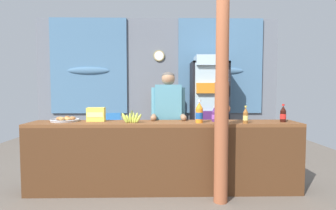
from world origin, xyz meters
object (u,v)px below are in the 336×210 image
plastic_lawn_chair (110,133)px  soda_bottle_cola (283,114)px  timber_post (222,87)px  snack_box_instant_noodle (96,114)px  shopkeeper (168,113)px  soda_bottle_grape_soda (214,115)px  drink_fridge (209,100)px  banana_bunch (132,118)px  soda_bottle_iced_tea (246,116)px  soda_bottle_orange_soda (199,113)px  stall_counter (164,150)px  pastry_tray (65,120)px  bottle_shelf_rack (166,118)px

plastic_lawn_chair → soda_bottle_cola: 3.09m
timber_post → snack_box_instant_noodle: (-1.56, 0.47, -0.36)m
timber_post → snack_box_instant_noodle: 1.67m
plastic_lawn_chair → shopkeeper: shopkeeper is taller
soda_bottle_grape_soda → soda_bottle_cola: bearing=-4.1°
timber_post → drink_fridge: bearing=83.4°
banana_bunch → plastic_lawn_chair: bearing=109.6°
soda_bottle_iced_tea → timber_post: bearing=-147.2°
soda_bottle_orange_soda → soda_bottle_grape_soda: bearing=29.5°
plastic_lawn_chair → soda_bottle_grape_soda: soda_bottle_grape_soda is taller
stall_counter → soda_bottle_grape_soda: (0.65, 0.14, 0.44)m
soda_bottle_iced_tea → drink_fridge: bearing=92.0°
soda_bottle_iced_tea → soda_bottle_grape_soda: 0.40m
soda_bottle_grape_soda → pastry_tray: 1.97m
soda_bottle_orange_soda → soda_bottle_grape_soda: soda_bottle_orange_soda is taller
bottle_shelf_rack → pastry_tray: (-1.35, -2.15, 0.23)m
banana_bunch → soda_bottle_iced_tea: bearing=-2.9°
stall_counter → plastic_lawn_chair: 2.00m
timber_post → drink_fridge: size_ratio=1.42×
timber_post → soda_bottle_iced_tea: bearing=32.8°
soda_bottle_grape_soda → snack_box_instant_noodle: bearing=178.0°
drink_fridge → soda_bottle_cola: drink_fridge is taller
shopkeeper → timber_post: bearing=-51.9°
soda_bottle_orange_soda → banana_bunch: soda_bottle_orange_soda is taller
stall_counter → timber_post: size_ratio=1.23×
banana_bunch → stall_counter: bearing=-3.1°
timber_post → soda_bottle_grape_soda: (-0.01, 0.41, -0.36)m
stall_counter → banana_bunch: size_ratio=12.75×
stall_counter → banana_bunch: (-0.41, 0.02, 0.41)m
timber_post → soda_bottle_grape_soda: size_ratio=13.68×
banana_bunch → soda_bottle_cola: bearing=1.5°
shopkeeper → drink_fridge: bearing=61.7°
bottle_shelf_rack → snack_box_instant_noodle: size_ratio=5.75×
banana_bunch → soda_bottle_orange_soda: bearing=-0.3°
pastry_tray → soda_bottle_orange_soda: bearing=-5.9°
plastic_lawn_chair → snack_box_instant_noodle: bearing=-85.6°
shopkeeper → soda_bottle_iced_tea: bearing=-29.5°
stall_counter → bottle_shelf_rack: (0.04, 2.35, 0.14)m
drink_fridge → stall_counter: bearing=-113.9°
pastry_tray → stall_counter: bearing=-8.6°
soda_bottle_orange_soda → timber_post: bearing=-53.4°
soda_bottle_cola → banana_bunch: soda_bottle_cola is taller
drink_fridge → snack_box_instant_noodle: (-1.84, -1.92, -0.10)m
drink_fridge → snack_box_instant_noodle: 2.66m
plastic_lawn_chair → soda_bottle_grape_soda: (1.67, -1.59, 0.50)m
stall_counter → plastic_lawn_chair: stall_counter is taller
soda_bottle_orange_soda → soda_bottle_iced_tea: bearing=-6.7°
drink_fridge → soda_bottle_iced_tea: size_ratio=9.02×
plastic_lawn_chair → shopkeeper: (1.08, -1.23, 0.49)m
soda_bottle_grape_soda → pastry_tray: soda_bottle_grape_soda is taller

